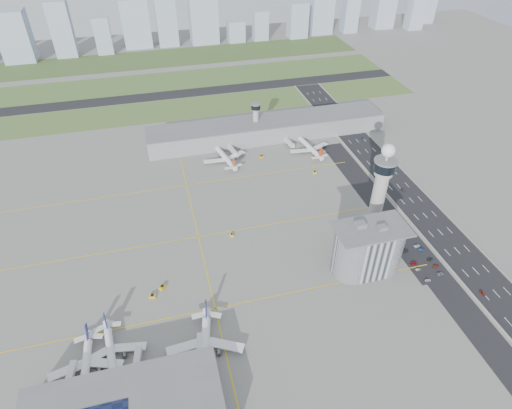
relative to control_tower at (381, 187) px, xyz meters
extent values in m
plane|color=gray|center=(-72.00, -8.00, -35.04)|extent=(1000.00, 1000.00, 0.00)
cube|color=#4D6931|center=(-92.00, 217.00, -35.00)|extent=(480.00, 50.00, 0.08)
cube|color=#536F34|center=(-92.00, 292.00, -35.00)|extent=(480.00, 60.00, 0.08)
cube|color=#435428|center=(-92.00, 372.00, -35.00)|extent=(480.00, 70.00, 0.08)
cube|color=black|center=(-92.00, 254.00, -34.98)|extent=(480.00, 22.00, 0.10)
cube|color=black|center=(43.00, -8.00, -34.99)|extent=(28.00, 500.00, 0.10)
cube|color=#9E9E99|center=(29.00, -8.00, -34.44)|extent=(0.60, 500.00, 1.20)
cube|color=#9E9E99|center=(57.00, -8.00, -34.44)|extent=(0.60, 500.00, 1.20)
cube|color=black|center=(18.00, -18.00, -35.00)|extent=(18.00, 260.00, 0.08)
cube|color=black|center=(16.00, -30.00, -34.99)|extent=(20.00, 44.00, 0.10)
cube|color=yellow|center=(-112.00, -38.00, -35.04)|extent=(260.00, 0.60, 0.01)
cube|color=yellow|center=(-112.00, 22.00, -35.04)|extent=(260.00, 0.60, 0.01)
cube|color=yellow|center=(-112.00, 82.00, -35.04)|extent=(260.00, 0.60, 0.01)
cube|color=yellow|center=(-112.00, 22.00, -35.04)|extent=(0.60, 260.00, 0.01)
cylinder|color=#ADAAA5|center=(0.00, 0.00, -11.04)|extent=(8.40, 8.40, 48.00)
cylinder|color=#ADAAA5|center=(0.00, 0.00, 10.96)|extent=(11.00, 11.00, 4.00)
cylinder|color=black|center=(0.00, 0.00, 14.96)|extent=(13.00, 13.00, 6.00)
cylinder|color=slate|center=(0.00, 0.00, 18.46)|extent=(14.00, 14.00, 1.00)
cylinder|color=#ADAAA5|center=(0.00, 0.00, 20.96)|extent=(1.60, 1.60, 5.00)
sphere|color=white|center=(0.00, 0.00, 25.46)|extent=(8.00, 8.00, 8.00)
cylinder|color=#ADAAA5|center=(-42.00, 142.00, -21.04)|extent=(5.00, 5.00, 28.00)
cylinder|color=black|center=(-42.00, 142.00, -6.04)|extent=(8.00, 8.00, 4.00)
cylinder|color=slate|center=(-42.00, 142.00, -3.54)|extent=(8.60, 8.60, 0.80)
cube|color=#B2B2B7|center=(-20.00, -30.00, -20.04)|extent=(18.00, 24.00, 30.00)
cylinder|color=#B2B2B7|center=(-29.00, -30.00, -20.04)|extent=(24.00, 24.00, 30.00)
cylinder|color=#B2B2B7|center=(-11.00, -30.00, -20.04)|extent=(24.00, 24.00, 30.00)
cube|color=slate|center=(-20.00, -30.00, -4.64)|extent=(42.00, 24.00, 0.80)
cube|color=slate|center=(-26.00, -27.00, -3.04)|extent=(6.00, 5.00, 3.00)
cube|color=slate|center=(-15.00, -32.00, -3.34)|extent=(5.00, 4.00, 2.40)
cube|color=gray|center=(-32.00, 140.00, -27.54)|extent=(210.00, 32.00, 15.00)
cube|color=slate|center=(-32.00, 140.00, -19.64)|extent=(210.00, 32.00, 0.80)
imported|color=silver|center=(10.94, -49.58, -34.43)|extent=(3.63, 1.59, 1.22)
imported|color=gray|center=(10.15, -40.55, -34.48)|extent=(3.50, 1.41, 1.13)
imported|color=maroon|center=(10.63, -35.37, -34.42)|extent=(4.56, 2.29, 1.24)
imported|color=#24252C|center=(11.02, -24.53, -34.43)|extent=(4.45, 2.40, 1.23)
imported|color=navy|center=(11.11, -20.65, -34.44)|extent=(3.61, 1.71, 1.19)
imported|color=white|center=(12.04, -13.89, -34.44)|extent=(3.70, 1.50, 1.19)
imported|color=gray|center=(20.88, -47.10, -34.44)|extent=(4.31, 1.99, 1.20)
imported|color=#A9281A|center=(22.01, -40.97, -34.47)|extent=(4.11, 2.07, 1.15)
imported|color=#27282A|center=(21.72, -35.01, -34.42)|extent=(3.78, 1.86, 1.24)
imported|color=navy|center=(21.36, -26.07, -34.40)|extent=(4.03, 1.88, 1.28)
imported|color=white|center=(20.43, -22.37, -34.45)|extent=(4.38, 2.29, 1.18)
imported|color=slate|center=(20.24, -13.42, -34.49)|extent=(3.90, 1.78, 1.11)
imported|color=maroon|center=(35.38, -66.00, -34.42)|extent=(1.52, 3.69, 1.25)
imported|color=black|center=(42.90, 34.01, -34.41)|extent=(1.80, 3.96, 1.26)
imported|color=#2A4E7B|center=(48.86, 114.46, -34.49)|extent=(2.38, 4.17, 1.09)
imported|color=#9B9B9D|center=(35.26, 170.90, -34.48)|extent=(1.64, 3.43, 1.13)
cube|color=#9EADC1|center=(-276.47, 407.19, -4.86)|extent=(35.81, 28.65, 60.36)
cube|color=#9EADC1|center=(-222.11, 411.66, -1.60)|extent=(25.49, 20.39, 66.89)
cube|color=#9EADC1|center=(-174.68, 409.90, -12.44)|extent=(20.04, 16.03, 45.20)
cube|color=#9EADC1|center=(-131.44, 428.89, -4.43)|extent=(35.76, 28.61, 61.22)
cube|color=#9EADC1|center=(-91.42, 423.56, 6.65)|extent=(26.33, 21.06, 83.39)
cube|color=#9EADC1|center=(-41.73, 424.32, -3.99)|extent=(36.96, 29.57, 62.11)
cube|color=#9EADC1|center=(1.27, 415.68, -21.17)|extent=(23.01, 18.41, 27.75)
cube|color=#9EADC1|center=(36.28, 415.34, -15.56)|extent=(20.22, 16.18, 38.97)
cube|color=#9EADC1|center=(90.17, 413.29, -11.60)|extent=(26.14, 20.92, 46.89)
cube|color=#9EADC1|center=(129.27, 425.27, 5.56)|extent=(32.26, 25.81, 81.20)
cube|color=#9EADC1|center=(172.74, 418.38, -0.67)|extent=(21.59, 17.28, 68.75)
cube|color=#9EADC1|center=(230.83, 427.54, -3.34)|extent=(30.25, 24.20, 63.40)
cube|color=#9EADC1|center=(273.49, 407.96, 0.74)|extent=(23.04, 18.43, 71.56)
cube|color=#9EADC1|center=(310.05, 435.29, -14.51)|extent=(22.64, 18.11, 41.06)
camera|label=1|loc=(-128.31, -187.50, 151.87)|focal=30.00mm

